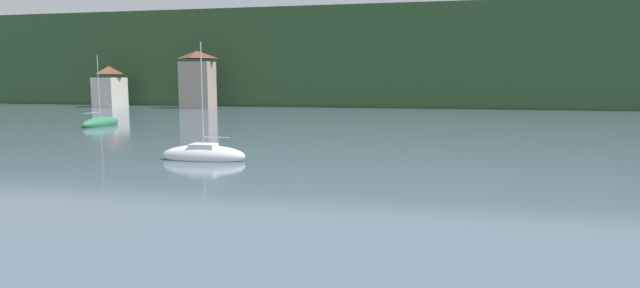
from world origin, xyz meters
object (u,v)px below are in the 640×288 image
Objects in this scene: shore_building_west at (110,87)px; sailboat_far_7 at (101,123)px; shore_building_westcentral at (198,80)px; sailboat_mid_6 at (204,155)px.

shore_building_west is 0.94× the size of sailboat_far_7.
shore_building_west is 16.10m from shore_building_westcentral.
shore_building_westcentral is 1.31× the size of sailboat_mid_6.
sailboat_mid_6 is 0.96× the size of sailboat_far_7.
sailboat_far_7 is (4.73, -31.11, -4.06)m from shore_building_westcentral.
sailboat_far_7 is at bearing -81.36° from shore_building_westcentral.
sailboat_far_7 is at bearing -46.33° from sailboat_mid_6.
shore_building_westcentral is 31.73m from sailboat_far_7.
shore_building_westcentral is at bearing -2.29° from shore_building_west.
sailboat_mid_6 is at bearing -129.50° from sailboat_far_7.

